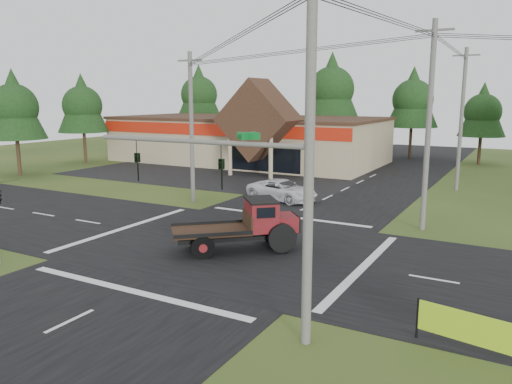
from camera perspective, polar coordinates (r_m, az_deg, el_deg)
The scene contains 20 objects.
ground at distance 25.50m, azimuth -3.18°, elevation -6.12°, with size 120.00×120.00×0.00m, color #2E4619.
road_ns at distance 25.50m, azimuth -3.18°, elevation -6.10°, with size 12.00×120.00×0.02m, color black.
road_ew at distance 25.50m, azimuth -3.18°, elevation -6.09°, with size 120.00×12.00×0.02m, color black.
parking_apron at distance 48.54m, azimuth -5.28°, elevation 1.97°, with size 28.00×14.00×0.02m, color black.
cvs_building at distance 58.03m, azimuth -0.83°, elevation 6.19°, with size 30.40×18.20×9.19m.
traffic_signal_mast at distance 15.28m, azimuth 0.19°, elevation -0.46°, with size 8.12×0.24×7.00m.
utility_pole_nr at distance 14.36m, azimuth 6.10°, elevation 3.66°, with size 2.00×0.30×11.00m.
utility_pole_nw at distance 35.59m, azimuth -7.38°, elevation 7.43°, with size 2.00×0.30×10.50m.
utility_pole_ne at distance 29.12m, azimuth 19.13°, elevation 7.20°, with size 2.00×0.30×11.50m.
utility_pole_n at distance 42.97m, azimuth 22.43°, elevation 7.75°, with size 2.00×0.30×11.20m.
tree_row_a at distance 74.36m, azimuth -6.53°, elevation 11.19°, with size 6.72×6.72×12.12m.
tree_row_b at distance 70.82m, azimuth 1.17°, elevation 10.20°, with size 5.60×5.60×10.10m.
tree_row_c at distance 65.81m, azimuth 8.65°, elevation 11.79°, with size 7.28×7.28×13.13m.
tree_row_d at distance 63.98m, azimuth 17.49°, elevation 10.26°, with size 6.16×6.16×11.11m.
tree_row_e at distance 60.86m, azimuth 24.49°, elevation 8.52°, with size 5.04×5.04×9.09m.
tree_side_w at distance 60.66m, azimuth -19.25°, elevation 9.52°, with size 5.60×5.60×10.10m.
tree_side_w_near at distance 52.83m, azimuth -25.93°, elevation 8.95°, with size 5.60×5.60×10.10m.
antique_flatbed_truck at distance 24.37m, azimuth -2.22°, elevation -3.78°, with size 2.34×6.13×2.56m, color #5A100C, non-canonical shape.
roadside_banner at distance 16.23m, azimuth 24.40°, elevation -14.78°, with size 3.88×0.11×1.33m, color #9AC71A, non-canonical shape.
white_pickup at distance 36.39m, azimuth 3.02°, elevation 0.22°, with size 2.48×5.39×1.50m, color silver.
Camera 1 is at (13.03, -20.64, 7.40)m, focal length 35.00 mm.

